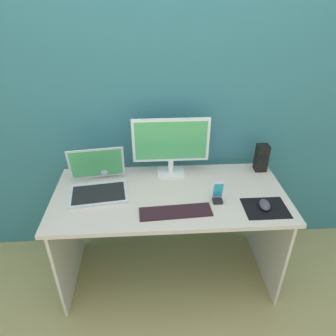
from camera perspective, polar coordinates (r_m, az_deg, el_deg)
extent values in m
plane|color=tan|center=(2.40, 0.27, -18.70)|extent=(8.00, 8.00, 0.00)
cube|color=teal|center=(2.04, -0.40, 14.55)|extent=(6.00, 0.04, 2.50)
cube|color=beige|center=(1.92, 0.33, -5.07)|extent=(1.44, 0.67, 0.03)
cube|color=beige|center=(2.22, -17.98, -12.92)|extent=(0.02, 0.63, 0.68)
cube|color=beige|center=(2.28, 17.94, -11.46)|extent=(0.02, 0.63, 0.68)
cube|color=white|center=(2.10, 0.51, -0.80)|extent=(0.18, 0.14, 0.01)
cylinder|color=white|center=(2.08, 0.52, 0.38)|extent=(0.04, 0.04, 0.09)
cube|color=white|center=(1.98, 0.55, 5.18)|extent=(0.50, 0.02, 0.30)
cube|color=#4CB266|center=(1.98, 0.57, 5.05)|extent=(0.46, 0.00, 0.26)
cube|color=black|center=(2.19, 16.94, 1.82)|extent=(0.08, 0.07, 0.19)
cylinder|color=black|center=(2.15, 17.36, 1.84)|extent=(0.05, 0.00, 0.05)
cube|color=silver|center=(1.94, -12.72, -4.58)|extent=(0.38, 0.29, 0.02)
cube|color=black|center=(1.93, -12.75, -4.56)|extent=(0.33, 0.23, 0.00)
cube|color=silver|center=(2.01, -13.11, 0.83)|extent=(0.35, 0.11, 0.24)
cube|color=#4CB266|center=(2.00, -13.11, 0.80)|extent=(0.33, 0.09, 0.21)
sphere|color=silver|center=(2.10, -11.77, 0.48)|extent=(0.14, 0.14, 0.14)
cube|color=#2F171F|center=(1.76, 1.42, -8.12)|extent=(0.42, 0.14, 0.01)
cube|color=black|center=(1.88, 17.60, -7.09)|extent=(0.25, 0.20, 0.00)
ellipsoid|color=#47424E|center=(1.87, 17.49, -6.52)|extent=(0.07, 0.11, 0.04)
cube|color=black|center=(1.86, 9.14, -5.97)|extent=(0.06, 0.05, 0.02)
cube|color=silver|center=(1.82, 9.26, -4.03)|extent=(0.06, 0.03, 0.12)
cube|color=#26A5BF|center=(1.82, 9.29, -4.11)|extent=(0.05, 0.02, 0.10)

